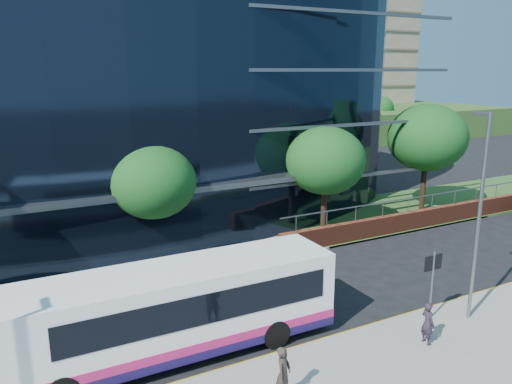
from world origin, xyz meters
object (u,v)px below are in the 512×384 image
pedestrian_b (283,374)px  tree_far_b (153,182)px  tree_far_c (325,161)px  tree_dist_e (292,111)px  tree_far_d (427,138)px  street_sign (433,271)px  tree_dist_f (379,108)px  city_bus (175,310)px  pedestrian (428,323)px  streetlight_east (479,212)px

pedestrian_b → tree_far_b: bearing=51.3°
tree_far_c → tree_dist_e: bearing=61.3°
tree_far_c → tree_far_d: tree_far_d is taller
street_sign → tree_far_b: bearing=124.1°
tree_dist_f → city_bus: 60.94m
pedestrian → pedestrian_b: bearing=97.9°
tree_dist_e → streetlight_east: bearing=-113.1°
tree_far_b → tree_dist_e: tree_dist_e is taller
tree_far_b → pedestrian: 14.12m
tree_far_b → tree_far_c: bearing=-2.9°
tree_far_b → streetlight_east: size_ratio=0.76×
tree_far_c → city_bus: bearing=-145.7°
tree_far_d → streetlight_east: 15.77m
street_sign → tree_dist_f: size_ratio=0.46×
tree_far_c → pedestrian: bearing=-108.3°
tree_far_b → city_bus: 9.19m
streetlight_east → tree_far_d: bearing=50.6°
tree_far_c → tree_far_d: (9.00, 1.00, 0.65)m
streetlight_east → city_bus: size_ratio=0.69×
tree_far_c → tree_dist_e: 35.36m
tree_far_b → tree_far_d: bearing=1.5°
tree_far_b → tree_dist_f: bearing=37.1°
tree_dist_e → streetlight_east: 45.85m
street_sign → tree_far_b: size_ratio=0.46×
pedestrian → pedestrian_b: pedestrian_b is taller
street_sign → tree_far_d: tree_far_d is taller
street_sign → tree_dist_e: size_ratio=0.43×
tree_far_b → tree_dist_e: 40.74m
street_sign → pedestrian: (-1.41, -1.22, -1.22)m
streetlight_east → pedestrian_b: (-9.01, -0.94, -3.45)m
tree_dist_f → pedestrian: size_ratio=3.89×
tree_far_d → tree_dist_f: 40.01m
street_sign → tree_far_d: 16.61m
streetlight_east → pedestrian: bearing=-167.6°
tree_far_d → city_bus: 23.07m
tree_dist_f → tree_dist_e: bearing=-172.9°
streetlight_east → tree_dist_f: bearing=52.4°
tree_far_d → pedestrian: size_ratio=4.79×
streetlight_east → tree_dist_e: bearing=66.9°
city_bus → pedestrian_b: city_bus is taller
tree_dist_f → tree_far_b: bearing=-142.9°
tree_dist_e → pedestrian: tree_dist_e is taller
streetlight_east → pedestrian: 4.60m
street_sign → streetlight_east: 2.80m
tree_dist_f → streetlight_east: streetlight_east is taller
streetlight_east → city_bus: bearing=164.3°
tree_far_b → pedestrian_b: tree_far_b is taller
tree_dist_f → streetlight_east: 55.74m
tree_far_b → city_bus: tree_far_b is taller
tree_far_c → pedestrian_b: bearing=-129.6°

